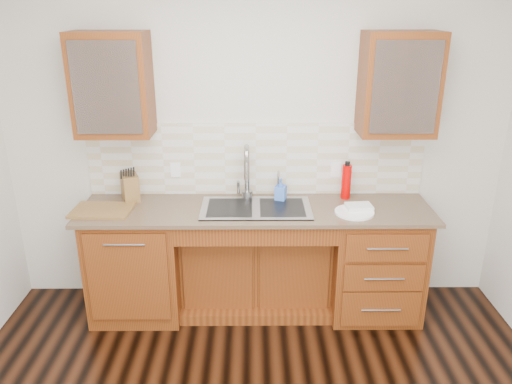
{
  "coord_description": "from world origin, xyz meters",
  "views": [
    {
      "loc": [
        -0.02,
        -2.11,
        2.38
      ],
      "look_at": [
        0.0,
        1.4,
        1.05
      ],
      "focal_mm": 35.0,
      "sensor_mm": 36.0,
      "label": 1
    }
  ],
  "objects_px": {
    "soap_bottle": "(281,190)",
    "water_bottle": "(346,182)",
    "cutting_board": "(102,210)",
    "knife_block": "(130,187)",
    "plate": "(354,212)"
  },
  "relations": [
    {
      "from": "cutting_board",
      "to": "water_bottle",
      "type": "bearing_deg",
      "value": 7.99
    },
    {
      "from": "soap_bottle",
      "to": "water_bottle",
      "type": "relative_size",
      "value": 0.66
    },
    {
      "from": "soap_bottle",
      "to": "cutting_board",
      "type": "bearing_deg",
      "value": -153.21
    },
    {
      "from": "soap_bottle",
      "to": "knife_block",
      "type": "distance_m",
      "value": 1.19
    },
    {
      "from": "knife_block",
      "to": "cutting_board",
      "type": "relative_size",
      "value": 0.49
    },
    {
      "from": "water_bottle",
      "to": "cutting_board",
      "type": "height_order",
      "value": "water_bottle"
    },
    {
      "from": "water_bottle",
      "to": "cutting_board",
      "type": "distance_m",
      "value": 1.91
    },
    {
      "from": "plate",
      "to": "cutting_board",
      "type": "height_order",
      "value": "cutting_board"
    },
    {
      "from": "water_bottle",
      "to": "cutting_board",
      "type": "xyz_separation_m",
      "value": [
        -1.88,
        -0.26,
        -0.13
      ]
    },
    {
      "from": "knife_block",
      "to": "soap_bottle",
      "type": "bearing_deg",
      "value": -24.21
    },
    {
      "from": "knife_block",
      "to": "water_bottle",
      "type": "bearing_deg",
      "value": -22.19
    },
    {
      "from": "soap_bottle",
      "to": "water_bottle",
      "type": "distance_m",
      "value": 0.53
    },
    {
      "from": "water_bottle",
      "to": "plate",
      "type": "relative_size",
      "value": 0.94
    },
    {
      "from": "cutting_board",
      "to": "knife_block",
      "type": "bearing_deg",
      "value": 55.22
    },
    {
      "from": "water_bottle",
      "to": "soap_bottle",
      "type": "bearing_deg",
      "value": -174.5
    }
  ]
}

